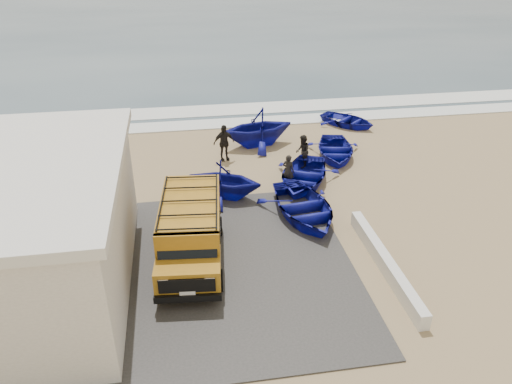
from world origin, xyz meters
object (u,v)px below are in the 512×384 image
boat_near_left (304,207)px  boat_far_right (348,120)px  fisherman_back (224,143)px  boat_mid_left (224,180)px  boat_mid_right (335,150)px  parapet (385,263)px  boat_near_right (303,176)px  fisherman_front (288,171)px  van (191,230)px  boat_far_left (257,127)px  fisherman_middle (303,151)px

boat_near_left → boat_far_right: boat_near_left is taller
boat_far_right → fisherman_back: fisherman_back is taller
boat_mid_left → boat_mid_right: 6.84m
parapet → boat_near_left: boat_near_left is taller
boat_near_left → boat_mid_left: boat_mid_left is taller
boat_near_right → fisherman_back: bearing=161.0°
boat_near_left → boat_mid_left: (-2.94, 2.16, 0.40)m
boat_mid_left → fisherman_back: 3.94m
parapet → fisherman_front: 6.89m
van → boat_mid_left: size_ratio=1.66×
boat_near_right → parapet: bearing=-53.6°
boat_mid_right → boat_far_left: (-3.60, 2.21, 0.62)m
boat_mid_left → fisherman_back: (0.40, 3.92, 0.07)m
boat_near_left → fisherman_front: (-0.02, 2.79, 0.31)m
van → boat_near_left: bearing=30.3°
fisherman_front → fisherman_back: size_ratio=0.82×
parapet → fisherman_middle: 8.51m
boat_far_left → fisherman_back: (-1.96, -1.62, -0.09)m
boat_far_right → fisherman_front: size_ratio=2.19×
boat_mid_right → boat_far_right: 4.71m
boat_near_right → boat_far_left: bearing=130.7°
boat_near_right → fisherman_front: fisherman_front is taller
fisherman_front → fisherman_back: (-2.53, 3.29, 0.16)m
boat_mid_right → boat_far_left: boat_far_left is taller
boat_mid_right → fisherman_front: bearing=-126.6°
boat_near_left → fisherman_middle: bearing=69.4°
parapet → boat_near_right: 6.77m
boat_far_right → fisherman_back: size_ratio=1.80×
boat_far_right → fisherman_back: (-7.63, -3.64, 0.58)m
boat_mid_left → boat_far_left: bearing=2.7°
boat_mid_left → fisherman_back: fisherman_back is taller
parapet → fisherman_middle: bearing=95.3°
boat_near_right → fisherman_middle: size_ratio=2.56×
van → boat_near_left: 5.06m
boat_far_right → boat_near_left: bearing=-159.1°
boat_far_right → fisherman_back: 8.48m
boat_mid_left → fisherman_front: bearing=-52.1°
fisherman_front → fisherman_middle: fisherman_middle is taller
boat_near_left → boat_near_right: boat_near_left is taller
boat_near_left → van: bearing=-162.4°
parapet → boat_mid_right: size_ratio=1.60×
fisherman_front → boat_far_right: bearing=-89.1°
van → boat_mid_left: van is taller
parapet → boat_near_left: bearing=116.3°
parapet → boat_far_right: (3.20, 13.54, 0.07)m
fisherman_middle → fisherman_front: bearing=-20.8°
boat_near_left → fisherman_front: bearing=83.0°
fisherman_front → fisherman_middle: size_ratio=0.93×
boat_mid_right → fisherman_front: size_ratio=2.49×
fisherman_back → parapet: bearing=-81.4°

